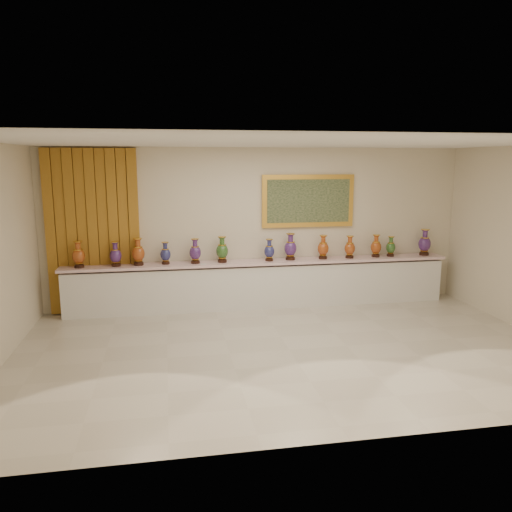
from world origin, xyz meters
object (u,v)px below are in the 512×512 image
at_px(vase_0, 79,256).
at_px(vase_1, 116,255).
at_px(vase_2, 138,253).
at_px(counter, 261,285).

height_order(vase_0, vase_1, vase_0).
distance_m(vase_0, vase_1, 0.63).
height_order(vase_1, vase_2, vase_2).
distance_m(vase_0, vase_2, 1.02).
xyz_separation_m(vase_0, vase_1, (0.63, 0.01, -0.01)).
relative_size(counter, vase_0, 15.36).
distance_m(counter, vase_0, 3.34).
bearing_deg(vase_2, counter, 0.37).
distance_m(vase_1, vase_2, 0.40).
relative_size(vase_0, vase_2, 0.96).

